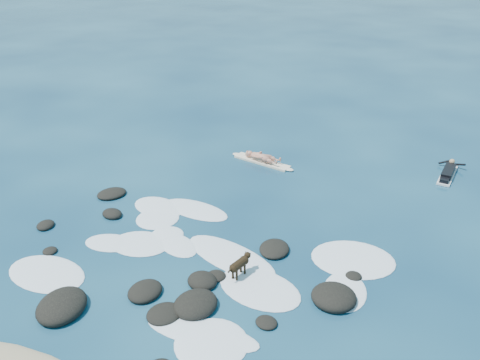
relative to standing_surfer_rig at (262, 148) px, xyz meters
The scene contains 6 objects.
ground 8.14m from the standing_surfer_rig, 71.01° to the right, with size 160.00×160.00×0.00m, color #0A2642.
reef_rocks 10.35m from the standing_surfer_rig, 71.75° to the right, with size 13.86×7.95×0.60m.
breaking_foam 8.39m from the standing_surfer_rig, 73.05° to the right, with size 11.42×8.72×0.12m.
standing_surfer_rig is the anchor object (origin of this frame).
paddling_surfer_rig 8.47m from the standing_surfer_rig, 22.96° to the left, with size 1.21×2.71×0.47m.
dog 8.98m from the standing_surfer_rig, 64.40° to the right, with size 0.37×1.21×0.77m.
Camera 1 is at (8.81, -12.40, 10.54)m, focal length 40.00 mm.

